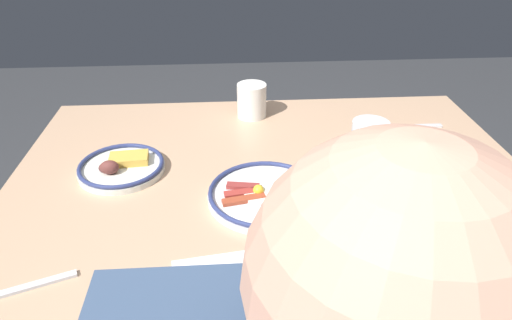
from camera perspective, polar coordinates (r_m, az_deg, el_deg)
name	(u,v)px	position (r m, az deg, el deg)	size (l,w,h in m)	color
dining_table	(272,211)	(1.12, 1.96, -6.32)	(1.22, 0.90, 0.75)	tan
plate_near_main	(121,167)	(1.13, -16.46, -0.80)	(0.20, 0.20, 0.05)	silver
plate_center_pancakes	(265,194)	(0.99, 1.14, -4.29)	(0.25, 0.25, 0.04)	white
coffee_mug	(252,100)	(1.34, -0.50, 7.50)	(0.08, 0.12, 0.10)	white
drinking_glass	(367,153)	(1.07, 13.65, 0.81)	(0.08, 0.08, 0.14)	silver
cell_phone	(345,278)	(0.83, 10.98, -14.26)	(0.14, 0.07, 0.01)	black
paper_napkin	(218,284)	(0.81, -4.72, -15.06)	(0.15, 0.14, 0.00)	white
fork_near	(11,292)	(0.89, -28.16, -14.23)	(0.20, 0.09, 0.01)	silver
butter_knife	(401,126)	(1.36, 17.63, 4.01)	(0.23, 0.02, 0.01)	silver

